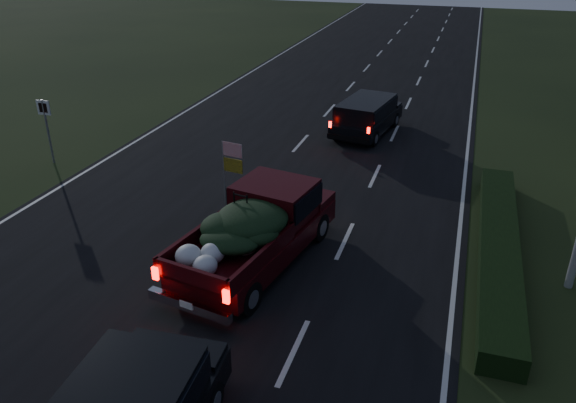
% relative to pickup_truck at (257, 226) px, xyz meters
% --- Properties ---
extents(ground, '(120.00, 120.00, 0.00)m').
position_rel_pickup_truck_xyz_m(ground, '(-1.59, -0.69, -1.11)').
color(ground, black).
rests_on(ground, ground).
extents(road_asphalt, '(14.00, 120.00, 0.02)m').
position_rel_pickup_truck_xyz_m(road_asphalt, '(-1.59, -0.69, -1.10)').
color(road_asphalt, black).
rests_on(road_asphalt, ground).
extents(hedge_row, '(1.00, 10.00, 0.60)m').
position_rel_pickup_truck_xyz_m(hedge_row, '(6.21, 2.31, -0.81)').
color(hedge_row, black).
rests_on(hedge_row, ground).
extents(route_sign, '(0.55, 0.08, 2.50)m').
position_rel_pickup_truck_xyz_m(route_sign, '(-10.09, 4.31, 0.55)').
color(route_sign, gray).
rests_on(route_sign, ground).
extents(pickup_truck, '(3.07, 5.91, 2.95)m').
position_rel_pickup_truck_xyz_m(pickup_truck, '(0.00, 0.00, 0.00)').
color(pickup_truck, '#3E080C').
rests_on(pickup_truck, ground).
extents(lead_suv, '(2.53, 4.68, 1.28)m').
position_rel_pickup_truck_xyz_m(lead_suv, '(0.79, 11.36, -0.14)').
color(lead_suv, black).
rests_on(lead_suv, ground).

